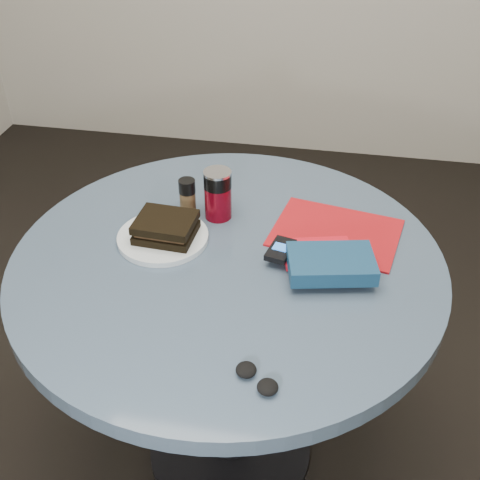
% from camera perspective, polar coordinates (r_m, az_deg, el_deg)
% --- Properties ---
extents(ground, '(4.00, 4.00, 0.00)m').
position_cam_1_polar(ground, '(1.94, -0.92, -19.31)').
color(ground, black).
rests_on(ground, ground).
extents(table, '(1.00, 1.00, 0.75)m').
position_cam_1_polar(table, '(1.49, -1.14, -6.49)').
color(table, black).
rests_on(table, ground).
extents(plate, '(0.23, 0.23, 0.01)m').
position_cam_1_polar(plate, '(1.45, -7.32, 0.25)').
color(plate, silver).
rests_on(plate, table).
extents(sandwich, '(0.14, 0.12, 0.05)m').
position_cam_1_polar(sandwich, '(1.43, -7.05, 1.21)').
color(sandwich, black).
rests_on(sandwich, plate).
extents(soda_can, '(0.09, 0.09, 0.13)m').
position_cam_1_polar(soda_can, '(1.49, -2.12, 4.35)').
color(soda_can, '#600411').
rests_on(soda_can, table).
extents(pepper_grinder, '(0.05, 0.05, 0.10)m').
position_cam_1_polar(pepper_grinder, '(1.51, -5.00, 4.13)').
color(pepper_grinder, '#4E3A21').
rests_on(pepper_grinder, table).
extents(magazine, '(0.33, 0.27, 0.01)m').
position_cam_1_polar(magazine, '(1.48, 9.07, 0.69)').
color(magazine, '#A00E14').
rests_on(magazine, table).
extents(red_book, '(0.18, 0.14, 0.01)m').
position_cam_1_polar(red_book, '(1.39, 7.38, -1.22)').
color(red_book, red).
rests_on(red_book, magazine).
extents(novel, '(0.21, 0.16, 0.04)m').
position_cam_1_polar(novel, '(1.32, 8.63, -2.23)').
color(novel, navy).
rests_on(novel, red_book).
extents(mp3_player, '(0.07, 0.10, 0.02)m').
position_cam_1_polar(mp3_player, '(1.37, 3.87, -0.93)').
color(mp3_player, black).
rests_on(mp3_player, red_book).
extents(headphones, '(0.10, 0.09, 0.02)m').
position_cam_1_polar(headphones, '(1.11, 1.60, -12.98)').
color(headphones, black).
rests_on(headphones, table).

